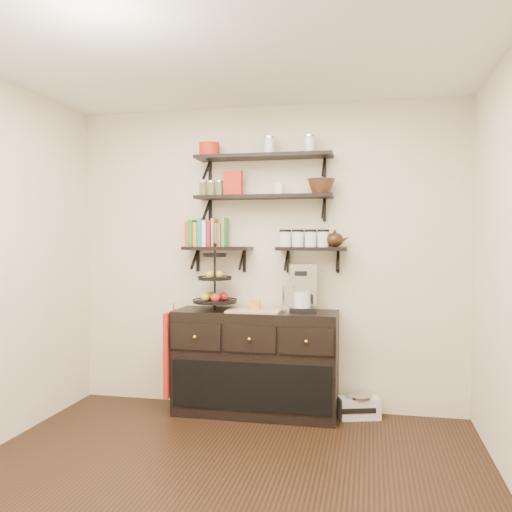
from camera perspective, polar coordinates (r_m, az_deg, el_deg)
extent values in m
plane|color=black|center=(3.51, -4.79, -23.91)|extent=(3.50, 3.50, 0.00)
cube|color=white|center=(3.37, -4.94, 22.25)|extent=(3.50, 3.50, 0.02)
cube|color=#F1EACC|center=(4.86, 1.10, -0.17)|extent=(3.50, 0.02, 2.70)
cube|color=black|center=(4.78, 0.80, 10.43)|extent=(1.20, 0.27, 0.03)
cube|color=black|center=(5.00, -4.85, 8.71)|extent=(0.02, 0.03, 0.20)
cube|color=black|center=(4.81, 7.24, 8.98)|extent=(0.02, 0.03, 0.20)
cube|color=black|center=(4.74, 0.80, 6.24)|extent=(1.20, 0.27, 0.03)
cube|color=black|center=(4.98, -4.84, 4.71)|extent=(0.02, 0.03, 0.20)
cube|color=black|center=(4.78, 7.22, 4.81)|extent=(0.02, 0.03, 0.20)
cube|color=black|center=(4.84, -4.07, 0.82)|extent=(0.60, 0.25, 0.03)
cube|color=black|center=(5.01, -6.14, -0.46)|extent=(0.02, 0.03, 0.20)
cube|color=black|center=(4.89, -1.23, -0.51)|extent=(0.03, 0.03, 0.20)
cube|color=black|center=(4.68, 5.87, 0.77)|extent=(0.60, 0.25, 0.03)
cube|color=black|center=(4.82, 3.41, -0.55)|extent=(0.03, 0.03, 0.20)
cube|color=black|center=(4.77, 8.64, -0.60)|extent=(0.02, 0.03, 0.20)
cube|color=#BB421A|center=(4.92, -6.95, 2.17)|extent=(0.02, 0.15, 0.20)
cube|color=#2C7038|center=(4.91, -6.59, 2.40)|extent=(0.03, 0.15, 0.24)
cube|color=orange|center=(4.90, -6.16, 2.23)|extent=(0.04, 0.15, 0.21)
cube|color=#109292|center=(4.89, -5.76, 2.47)|extent=(0.03, 0.15, 0.25)
cube|color=#F7E5CE|center=(4.87, -5.37, 2.29)|extent=(0.03, 0.15, 0.22)
cube|color=#901154|center=(4.86, -4.92, 2.53)|extent=(0.04, 0.15, 0.26)
cube|color=gold|center=(4.85, -4.50, 2.36)|extent=(0.03, 0.15, 0.23)
cube|color=#3D5392|center=(4.84, -4.09, 2.18)|extent=(0.03, 0.15, 0.20)
cube|color=#A24C28|center=(4.83, -3.62, 2.42)|extent=(0.04, 0.15, 0.24)
cube|color=#45964B|center=(4.82, -3.17, 2.24)|extent=(0.03, 0.15, 0.21)
cylinder|color=silver|center=(4.71, 3.10, 1.76)|extent=(0.10, 0.10, 0.13)
cylinder|color=silver|center=(4.69, 4.43, 1.76)|extent=(0.10, 0.10, 0.13)
cylinder|color=silver|center=(4.68, 5.76, 1.75)|extent=(0.10, 0.10, 0.13)
cylinder|color=silver|center=(4.67, 7.11, 1.75)|extent=(0.10, 0.10, 0.13)
cube|color=black|center=(4.76, -0.03, -11.15)|extent=(1.40, 0.45, 0.90)
cube|color=tan|center=(4.68, -0.03, -5.69)|extent=(0.45, 0.41, 0.02)
sphere|color=gold|center=(4.59, -6.47, -8.48)|extent=(0.04, 0.04, 0.04)
sphere|color=gold|center=(4.47, -0.71, -8.76)|extent=(0.04, 0.04, 0.04)
sphere|color=gold|center=(4.39, 5.31, -8.96)|extent=(0.04, 0.04, 0.04)
cylinder|color=black|center=(4.74, -4.36, -2.29)|extent=(0.02, 0.02, 0.56)
cylinder|color=black|center=(4.76, -4.35, -4.85)|extent=(0.38, 0.38, 0.01)
cylinder|color=black|center=(4.74, -4.36, -2.43)|extent=(0.29, 0.29, 0.02)
cylinder|color=black|center=(4.73, -4.36, 0.00)|extent=(0.20, 0.20, 0.02)
sphere|color=#B21914|center=(4.78, -3.43, -4.28)|extent=(0.08, 0.08, 0.08)
sphere|color=gold|center=(4.75, -4.87, -1.95)|extent=(0.07, 0.07, 0.07)
cube|color=#B08128|center=(4.68, -0.09, -5.10)|extent=(0.08, 0.08, 0.08)
cube|color=black|center=(4.61, 4.90, -5.66)|extent=(0.26, 0.24, 0.04)
cube|color=silver|center=(4.66, 5.01, -3.45)|extent=(0.23, 0.12, 0.34)
cube|color=silver|center=(4.58, 4.91, -1.27)|extent=(0.26, 0.24, 0.07)
cylinder|color=silver|center=(4.58, 4.87, -4.62)|extent=(0.17, 0.17, 0.13)
cylinder|color=silver|center=(4.60, 3.44, -4.55)|extent=(0.11, 0.11, 0.22)
cube|color=#9F1D11|center=(4.86, -8.87, -10.06)|extent=(0.04, 0.31, 0.73)
cube|color=silver|center=(4.84, 10.81, -15.42)|extent=(0.37, 0.26, 0.18)
cylinder|color=silver|center=(4.81, 10.82, -14.27)|extent=(0.28, 0.28, 0.02)
cube|color=black|center=(4.75, 10.79, -15.74)|extent=(0.28, 0.10, 0.04)
cube|color=red|center=(4.81, -2.42, 7.67)|extent=(0.16, 0.07, 0.22)
cylinder|color=white|center=(4.72, 2.43, 7.02)|extent=(0.09, 0.09, 0.10)
cylinder|color=red|center=(4.91, -4.93, 11.08)|extent=(0.18, 0.18, 0.12)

